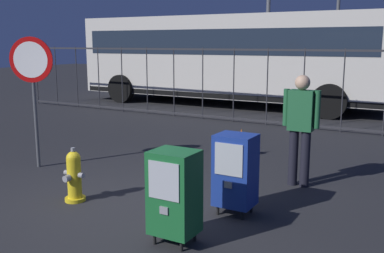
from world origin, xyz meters
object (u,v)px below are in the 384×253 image
object	(u,v)px
pedestrian	(301,124)
traffic_cone	(241,143)
newspaper_box_secondary	(235,170)
bus_near	(229,55)
stop_sign	(32,75)
bus_far	(298,53)
newspaper_box_primary	(174,192)
fire_hydrant	(74,176)

from	to	relation	value
pedestrian	traffic_cone	size ratio (longest dim) A/B	3.15
newspaper_box_secondary	bus_near	world-z (taller)	bus_near
stop_sign	newspaper_box_secondary	bearing A→B (deg)	-4.06
bus_far	newspaper_box_secondary	bearing A→B (deg)	-83.06
stop_sign	bus_near	xyz separation A→B (m)	(-0.45, 8.77, 0.11)
newspaper_box_secondary	traffic_cone	distance (m)	2.92
newspaper_box_primary	newspaper_box_secondary	bearing A→B (deg)	78.77
newspaper_box_primary	stop_sign	bearing A→B (deg)	159.50
fire_hydrant	newspaper_box_secondary	world-z (taller)	newspaper_box_secondary
stop_sign	traffic_cone	bearing A→B (deg)	41.11
fire_hydrant	bus_far	distance (m)	13.89
fire_hydrant	traffic_cone	size ratio (longest dim) A/B	1.41
stop_sign	pedestrian	xyz separation A→B (m)	(4.23, 1.23, -0.65)
traffic_cone	bus_near	size ratio (longest dim) A/B	0.05
fire_hydrant	newspaper_box_primary	size ratio (longest dim) A/B	0.73
newspaper_box_primary	bus_far	bearing A→B (deg)	101.62
fire_hydrant	newspaper_box_secondary	distance (m)	2.20
newspaper_box_primary	bus_near	xyz separation A→B (m)	(-4.10, 10.13, 1.14)
newspaper_box_primary	bus_far	xyz separation A→B (m)	(-2.92, 14.21, 1.14)
traffic_cone	stop_sign	bearing A→B (deg)	-138.89
pedestrian	traffic_cone	xyz separation A→B (m)	(-1.45, 1.19, -0.69)
newspaper_box_primary	bus_near	world-z (taller)	bus_near
fire_hydrant	pedestrian	world-z (taller)	pedestrian
newspaper_box_primary	bus_near	size ratio (longest dim) A/B	0.10
stop_sign	pedestrian	world-z (taller)	stop_sign
pedestrian	bus_far	world-z (taller)	bus_far
fire_hydrant	newspaper_box_secondary	bearing A→B (deg)	17.56
pedestrian	traffic_cone	world-z (taller)	pedestrian
fire_hydrant	pedestrian	xyz separation A→B (m)	(2.46, 2.17, 0.60)
newspaper_box_primary	newspaper_box_secondary	distance (m)	1.11
bus_near	newspaper_box_secondary	bearing A→B (deg)	-65.18
newspaper_box_secondary	traffic_cone	size ratio (longest dim) A/B	1.92
stop_sign	bus_far	xyz separation A→B (m)	(0.72, 12.85, 0.11)
bus_far	fire_hydrant	bearing A→B (deg)	-92.15
newspaper_box_secondary	newspaper_box_primary	bearing A→B (deg)	-101.23
bus_near	bus_far	world-z (taller)	same
traffic_cone	bus_near	bearing A→B (deg)	116.98
newspaper_box_secondary	bus_far	world-z (taller)	bus_far
fire_hydrant	stop_sign	distance (m)	2.36
traffic_cone	bus_far	xyz separation A→B (m)	(-2.05, 10.43, 1.45)
fire_hydrant	stop_sign	bearing A→B (deg)	152.25
newspaper_box_secondary	stop_sign	world-z (taller)	stop_sign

